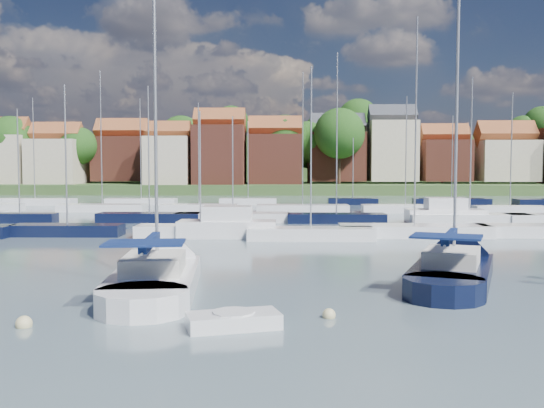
{
  "coord_description": "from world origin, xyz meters",
  "views": [
    {
      "loc": [
        -1.15,
        -23.25,
        5.08
      ],
      "look_at": [
        -1.96,
        14.0,
        2.77
      ],
      "focal_mm": 40.0,
      "sensor_mm": 36.0,
      "label": 1
    }
  ],
  "objects": [
    {
      "name": "buoy_d",
      "position": [
        0.33,
        -3.17,
        0.0
      ],
      "size": [
        0.45,
        0.45,
        0.45
      ],
      "primitive_type": "sphere",
      "color": "beige",
      "rests_on": "ground"
    },
    {
      "name": "buoy_b",
      "position": [
        -9.42,
        -4.54,
        0.0
      ],
      "size": [
        0.53,
        0.53,
        0.53
      ],
      "primitive_type": "sphere",
      "color": "beige",
      "rests_on": "ground"
    },
    {
      "name": "tender",
      "position": [
        -2.77,
        -4.53,
        0.24
      ],
      "size": [
        3.15,
        2.12,
        0.62
      ],
      "rotation": [
        0.0,
        0.0,
        0.29
      ],
      "color": "white",
      "rests_on": "ground"
    },
    {
      "name": "sailboat_centre",
      "position": [
        -6.6,
        2.82,
        0.35
      ],
      "size": [
        4.41,
        12.68,
        16.85
      ],
      "rotation": [
        0.0,
        0.0,
        1.66
      ],
      "color": "white",
      "rests_on": "ground"
    },
    {
      "name": "far_shore_town",
      "position": [
        2.23,
        132.67,
        4.61
      ],
      "size": [
        212.46,
        90.0,
        22.27
      ],
      "color": "#41582C",
      "rests_on": "ground"
    },
    {
      "name": "marina_field",
      "position": [
        1.91,
        35.15,
        0.43
      ],
      "size": [
        79.62,
        41.41,
        15.93
      ],
      "color": "white",
      "rests_on": "ground"
    },
    {
      "name": "buoy_c",
      "position": [
        -6.88,
        -1.39,
        0.0
      ],
      "size": [
        0.53,
        0.53,
        0.53
      ],
      "primitive_type": "sphere",
      "color": "#D85914",
      "rests_on": "ground"
    },
    {
      "name": "buoy_e",
      "position": [
        6.56,
        7.39,
        0.0
      ],
      "size": [
        0.52,
        0.52,
        0.52
      ],
      "primitive_type": "sphere",
      "color": "#D85914",
      "rests_on": "ground"
    },
    {
      "name": "ground",
      "position": [
        0.0,
        40.0,
        0.0
      ],
      "size": [
        260.0,
        260.0,
        0.0
      ],
      "primitive_type": "plane",
      "color": "#44555C",
      "rests_on": "ground"
    },
    {
      "name": "sailboat_navy",
      "position": [
        6.69,
        4.48,
        0.35
      ],
      "size": [
        7.04,
        12.12,
        16.3
      ],
      "rotation": [
        0.0,
        0.0,
        1.21
      ],
      "color": "black",
      "rests_on": "ground"
    }
  ]
}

